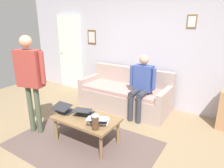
{
  "coord_description": "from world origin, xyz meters",
  "views": [
    {
      "loc": [
        -1.86,
        2.07,
        1.92
      ],
      "look_at": [
        0.01,
        -0.88,
        0.8
      ],
      "focal_mm": 32.1,
      "sensor_mm": 36.0,
      "label": 1
    }
  ],
  "objects": [
    {
      "name": "person_standing",
      "position": [
        0.99,
        0.11,
        1.09
      ],
      "size": [
        0.59,
        0.29,
        1.7
      ],
      "color": "#46523D",
      "rests_on": "ground_plane"
    },
    {
      "name": "laptop_left",
      "position": [
        0.13,
        -0.2,
        0.48
      ],
      "size": [
        0.37,
        0.39,
        0.12
      ],
      "color": "#28282D",
      "rests_on": "coffee_table"
    },
    {
      "name": "coffee_table",
      "position": [
        0.03,
        -0.14,
        0.39
      ],
      "size": [
        1.04,
        0.6,
        0.44
      ],
      "color": "olive",
      "rests_on": "ground_plane"
    },
    {
      "name": "person_seated",
      "position": [
        -0.33,
        -1.44,
        0.73
      ],
      "size": [
        0.55,
        0.51,
        1.28
      ],
      "color": "#32333D",
      "rests_on": "ground_plane"
    },
    {
      "name": "ground_plane",
      "position": [
        0.0,
        0.0,
        0.0
      ],
      "size": [
        7.68,
        7.68,
        0.0
      ],
      "primitive_type": "plane",
      "color": "#8C7555"
    },
    {
      "name": "area_rug",
      "position": [
        0.03,
        -0.04,
        0.0
      ],
      "size": [
        2.29,
        1.52,
        0.01
      ],
      "primitive_type": "cube",
      "color": "brown",
      "rests_on": "ground_plane"
    },
    {
      "name": "couch",
      "position": [
        0.16,
        -1.66,
        0.31
      ],
      "size": [
        1.99,
        0.85,
        0.88
      ],
      "color": "#A89288",
      "rests_on": "ground_plane"
    },
    {
      "name": "laptop_right",
      "position": [
        0.47,
        -0.1,
        0.48
      ],
      "size": [
        0.31,
        0.31,
        0.15
      ],
      "color": "#28282D",
      "rests_on": "coffee_table"
    },
    {
      "name": "interior_door",
      "position": [
        2.2,
        -2.11,
        1.02
      ],
      "size": [
        0.82,
        0.09,
        2.05
      ],
      "color": "white",
      "rests_on": "ground_plane"
    },
    {
      "name": "back_wall",
      "position": [
        0.0,
        -2.2,
        1.35
      ],
      "size": [
        7.04,
        0.11,
        2.7
      ],
      "color": "#B8B5C3",
      "rests_on": "ground_plane"
    },
    {
      "name": "laptop_center",
      "position": [
        -0.24,
        -0.1,
        0.48
      ],
      "size": [
        0.43,
        0.46,
        0.14
      ],
      "color": "silver",
      "rests_on": "coffee_table"
    },
    {
      "name": "french_press",
      "position": [
        -0.31,
        0.07,
        0.55
      ],
      "size": [
        0.13,
        0.11,
        0.25
      ],
      "color": "#4C3323",
      "rests_on": "coffee_table"
    }
  ]
}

